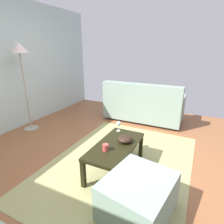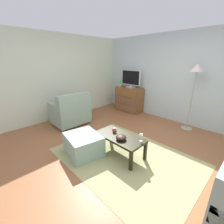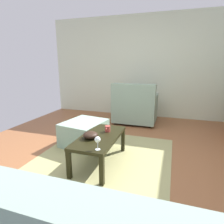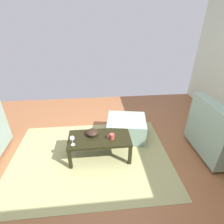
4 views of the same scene
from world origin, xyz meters
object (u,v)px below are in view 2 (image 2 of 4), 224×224
lava_lamp (120,82)px  armchair (71,112)px  wine_glass (141,135)px  ottoman (83,144)px  coffee_table (120,138)px  standing_lamp (196,74)px  bowl_decorative (121,137)px  mug (114,130)px  dresser (129,99)px  tv (131,78)px

lava_lamp → armchair: lava_lamp is taller
wine_glass → ottoman: 1.16m
armchair → ottoman: size_ratio=1.35×
coffee_table → standing_lamp: standing_lamp is taller
bowl_decorative → standing_lamp: (0.37, 2.24, 1.01)m
mug → ottoman: mug is taller
wine_glass → mug: size_ratio=1.38×
bowl_decorative → ottoman: bearing=-147.1°
lava_lamp → ottoman: 3.15m
lava_lamp → armchair: 2.18m
dresser → bowl_decorative: size_ratio=5.03×
tv → coffee_table: 2.86m
lava_lamp → mug: 2.85m
bowl_decorative → mug: bearing=156.8°
coffee_table → mug: mug is taller
lava_lamp → wine_glass: 3.19m
wine_glass → bowl_decorative: bearing=-142.4°
dresser → armchair: 2.16m
coffee_table → wine_glass: size_ratio=6.24×
armchair → ottoman: bearing=-21.4°
dresser → armchair: bearing=-99.8°
wine_glass → mug: wine_glass is taller
dresser → lava_lamp: lava_lamp is taller
armchair → mug: bearing=-1.2°
wine_glass → bowl_decorative: (-0.29, -0.22, -0.07)m
standing_lamp → ottoman: bearing=-110.7°
wine_glass → armchair: size_ratio=0.17×
dresser → ottoman: size_ratio=1.41×
wine_glass → mug: (-0.59, -0.09, -0.07)m
wine_glass → ottoman: (-0.92, -0.63, -0.32)m
lava_lamp → armchair: size_ratio=0.35×
dresser → ottoman: dresser is taller
tv → coffee_table: (1.58, -2.24, -0.82)m
mug → bowl_decorative: (0.30, -0.13, 0.00)m
wine_glass → armchair: armchair is taller
standing_lamp → dresser: bearing=178.7°
tv → lava_lamp: tv is taller
mug → standing_lamp: bearing=72.3°
lava_lamp → coffee_table: 3.03m
tv → ottoman: bearing=-68.7°
standing_lamp → armchair: bearing=-139.9°
bowl_decorative → standing_lamp: 2.49m
dresser → lava_lamp: bearing=-173.7°
coffee_table → tv: bearing=125.3°
mug → tv: bearing=122.5°
coffee_table → wine_glass: bearing=19.2°
coffee_table → mug: size_ratio=8.59×
tv → mug: size_ratio=6.74×
dresser → mug: 2.59m
lava_lamp → bowl_decorative: lava_lamp is taller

